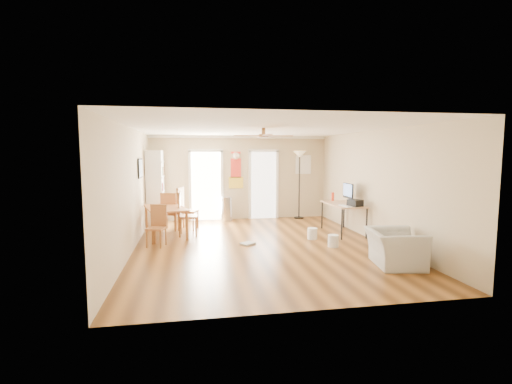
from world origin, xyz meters
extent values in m
plane|color=brown|center=(0.00, 0.00, 0.00)|extent=(7.00, 7.00, 0.00)
cube|color=red|center=(-0.13, 3.48, 1.55)|extent=(0.46, 0.03, 1.10)
cube|color=white|center=(2.05, 3.47, 1.70)|extent=(0.50, 0.04, 0.60)
cube|color=black|center=(-2.73, 1.40, 1.70)|extent=(0.04, 0.66, 0.48)
cylinder|color=#B4B4B6|center=(-0.47, 3.15, 0.37)|extent=(0.37, 0.37, 0.75)
cube|color=silver|center=(2.20, 0.48, 0.78)|extent=(0.18, 0.44, 0.02)
cube|color=black|center=(2.45, 0.47, 0.85)|extent=(0.36, 0.39, 0.16)
cylinder|color=red|center=(2.30, 1.55, 0.88)|extent=(0.09, 0.09, 0.23)
cylinder|color=silver|center=(1.35, 0.42, 0.13)|extent=(0.28, 0.28, 0.27)
cylinder|color=silver|center=(1.56, -0.37, 0.13)|extent=(0.25, 0.25, 0.27)
cube|color=#9A9A95|center=(-0.27, 0.16, 0.02)|extent=(0.38, 0.36, 0.04)
imported|color=#ABABA6|center=(2.15, -1.88, 0.33)|extent=(1.05, 1.16, 0.66)
camera|label=1|loc=(-1.53, -8.00, 2.07)|focal=26.05mm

